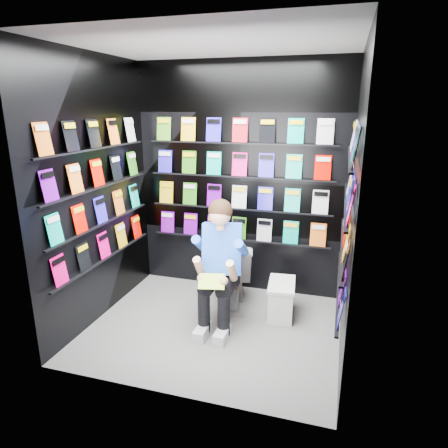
% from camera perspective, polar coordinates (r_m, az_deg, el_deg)
% --- Properties ---
extents(floor, '(2.40, 2.40, 0.00)m').
position_cam_1_polar(floor, '(4.08, -1.49, -14.60)').
color(floor, slate).
rests_on(floor, ground).
extents(ceiling, '(2.40, 2.40, 0.00)m').
position_cam_1_polar(ceiling, '(3.53, -1.84, 24.48)').
color(ceiling, white).
rests_on(ceiling, floor).
extents(wall_back, '(2.40, 0.04, 2.60)m').
position_cam_1_polar(wall_back, '(4.53, 2.31, 6.19)').
color(wall_back, black).
rests_on(wall_back, floor).
extents(wall_front, '(2.40, 0.04, 2.60)m').
position_cam_1_polar(wall_front, '(2.69, -8.29, -1.13)').
color(wall_front, black).
rests_on(wall_front, floor).
extents(wall_left, '(0.04, 2.00, 2.60)m').
position_cam_1_polar(wall_left, '(4.12, -17.77, 4.38)').
color(wall_left, black).
rests_on(wall_left, floor).
extents(wall_right, '(0.04, 2.00, 2.60)m').
position_cam_1_polar(wall_right, '(3.42, 17.84, 2.03)').
color(wall_right, black).
rests_on(wall_right, floor).
extents(comics_back, '(2.10, 0.06, 1.37)m').
position_cam_1_polar(comics_back, '(4.50, 2.22, 6.19)').
color(comics_back, '#F80C00').
rests_on(comics_back, wall_back).
extents(comics_left, '(0.06, 1.70, 1.37)m').
position_cam_1_polar(comics_left, '(4.10, -17.43, 4.43)').
color(comics_left, '#F80C00').
rests_on(comics_left, wall_left).
extents(comics_right, '(0.06, 1.70, 1.37)m').
position_cam_1_polar(comics_right, '(3.42, 17.34, 2.15)').
color(comics_right, '#F80C00').
rests_on(comics_right, wall_right).
extents(toilet, '(0.57, 0.82, 0.73)m').
position_cam_1_polar(toilet, '(4.38, 1.26, -6.91)').
color(toilet, white).
rests_on(toilet, floor).
extents(longbox, '(0.29, 0.47, 0.33)m').
position_cam_1_polar(longbox, '(4.27, 8.15, -10.76)').
color(longbox, silver).
rests_on(longbox, floor).
extents(longbox_lid, '(0.31, 0.49, 0.03)m').
position_cam_1_polar(longbox_lid, '(4.19, 8.26, -8.53)').
color(longbox_lid, silver).
rests_on(longbox_lid, longbox).
extents(reader, '(0.66, 0.84, 1.38)m').
position_cam_1_polar(reader, '(3.90, -0.18, -3.67)').
color(reader, blue).
rests_on(reader, toilet).
extents(held_comic, '(0.26, 0.19, 0.10)m').
position_cam_1_polar(held_comic, '(3.66, -1.78, -8.20)').
color(held_comic, green).
rests_on(held_comic, reader).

